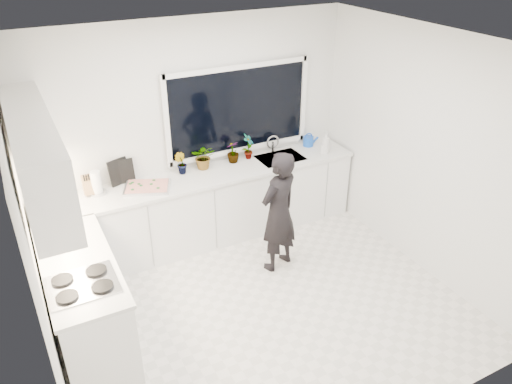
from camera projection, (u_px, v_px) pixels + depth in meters
floor at (261, 307)px, 5.28m from camera, size 4.00×3.50×0.02m
wall_back at (193, 132)px, 6.00m from camera, size 4.00×0.02×2.70m
wall_left at (30, 254)px, 3.82m from camera, size 0.02×3.50×2.70m
wall_right at (423, 154)px, 5.45m from camera, size 0.02×3.50×2.70m
ceiling at (262, 46)px, 3.98m from camera, size 4.00×3.50×0.02m
window at (239, 110)px, 6.12m from camera, size 1.80×0.02×1.00m
base_cabinets_back at (206, 209)px, 6.20m from camera, size 3.92×0.58×0.88m
base_cabinets_left at (86, 304)px, 4.66m from camera, size 0.58×1.60×0.88m
countertop_back at (205, 176)px, 5.97m from camera, size 3.94×0.62×0.04m
countertop_left at (78, 264)px, 4.44m from camera, size 0.62×1.60×0.04m
upper_cabinets at (36, 155)px, 4.21m from camera, size 0.34×2.10×0.70m
sink at (280, 161)px, 6.42m from camera, size 0.58×0.42×0.14m
faucet at (273, 144)px, 6.50m from camera, size 0.03×0.03×0.22m
stovetop at (82, 284)px, 4.14m from camera, size 0.56×0.48×0.03m
person at (279, 212)px, 5.57m from camera, size 0.62×0.51×1.45m
pizza_tray at (147, 187)px, 5.65m from camera, size 0.61×0.54×0.03m
pizza at (147, 186)px, 5.64m from camera, size 0.55×0.48×0.01m
watering_can at (308, 141)px, 6.70m from camera, size 0.16×0.16×0.13m
paper_towel_roll at (97, 183)px, 5.48m from camera, size 0.13×0.13×0.26m
knife_block at (89, 185)px, 5.49m from camera, size 0.13×0.10×0.22m
utensil_crock at (51, 234)px, 4.69m from camera, size 0.16×0.16×0.16m
picture_frame_large at (124, 171)px, 5.73m from camera, size 0.22×0.02×0.28m
picture_frame_small at (119, 172)px, 5.70m from camera, size 0.24×0.11×0.30m
herb_plants at (215, 155)px, 6.10m from camera, size 1.10×0.35×0.34m
soap_bottles at (325, 143)px, 6.45m from camera, size 0.15×0.13×0.30m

